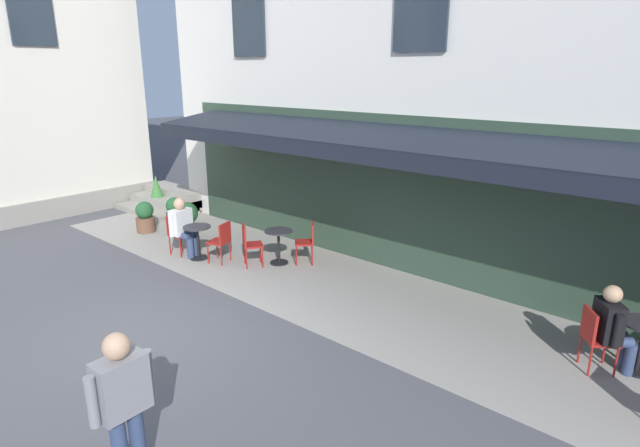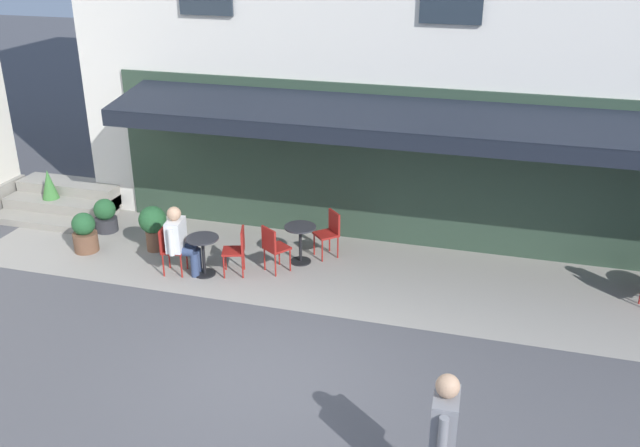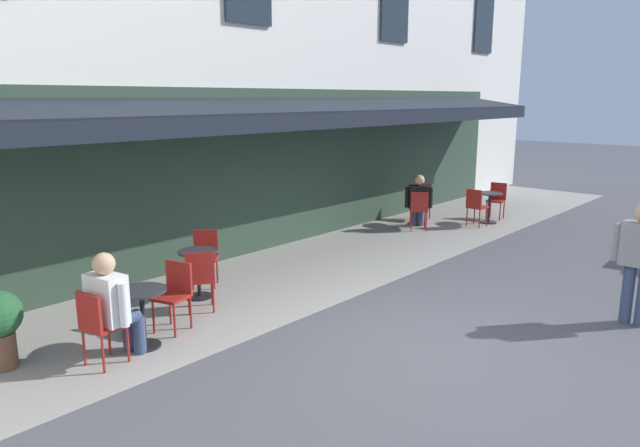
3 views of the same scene
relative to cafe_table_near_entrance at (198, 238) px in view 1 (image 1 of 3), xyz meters
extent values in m
plane|color=#4C4C51|center=(-2.27, 2.60, -0.49)|extent=(70.00, 70.00, 0.00)
cube|color=gray|center=(-5.52, -0.80, -0.49)|extent=(20.50, 3.20, 0.01)
cube|color=#2D4233|center=(-5.27, -2.37, 1.11)|extent=(16.00, 0.06, 3.20)
cube|color=black|center=(-5.27, -1.55, 2.36)|extent=(15.00, 1.70, 0.36)
cube|color=black|center=(-5.27, -0.72, 2.13)|extent=(15.00, 0.04, 0.28)
cube|color=#232D38|center=(-3.93, -2.36, 4.71)|extent=(1.10, 0.06, 1.70)
cube|color=#232D38|center=(0.73, -2.36, 4.71)|extent=(1.10, 0.06, 1.70)
cube|color=#232D38|center=(5.69, 0.60, 5.01)|extent=(0.06, 1.10, 1.70)
cube|color=gray|center=(4.33, -1.60, -0.42)|extent=(2.40, 1.40, 0.15)
cube|color=gray|center=(4.33, -1.95, -0.27)|extent=(2.40, 1.05, 0.30)
cube|color=gray|center=(4.33, -2.30, -0.12)|extent=(2.40, 0.70, 0.45)
cylinder|color=black|center=(0.00, 0.00, -0.48)|extent=(0.40, 0.40, 0.03)
cylinder|color=black|center=(0.00, 0.00, -0.13)|extent=(0.06, 0.06, 0.72)
cylinder|color=#2D2D33|center=(0.00, 0.00, 0.24)|extent=(0.60, 0.60, 0.03)
cylinder|color=maroon|center=(0.35, 0.23, -0.27)|extent=(0.03, 0.03, 0.45)
cylinder|color=maroon|center=(0.40, -0.11, -0.27)|extent=(0.03, 0.03, 0.45)
cylinder|color=maroon|center=(0.68, 0.28, -0.27)|extent=(0.03, 0.03, 0.45)
cylinder|color=maroon|center=(0.74, -0.05, -0.27)|extent=(0.03, 0.03, 0.45)
cube|color=maroon|center=(0.54, 0.09, -0.02)|extent=(0.46, 0.46, 0.04)
cube|color=maroon|center=(0.72, 0.12, 0.21)|extent=(0.10, 0.40, 0.42)
cylinder|color=maroon|center=(-0.31, -0.28, -0.27)|extent=(0.03, 0.03, 0.45)
cylinder|color=maroon|center=(-0.41, 0.05, -0.27)|extent=(0.03, 0.03, 0.45)
cylinder|color=maroon|center=(-0.63, -0.38, -0.27)|extent=(0.03, 0.03, 0.45)
cylinder|color=maroon|center=(-0.74, -0.06, -0.27)|extent=(0.03, 0.03, 0.45)
cube|color=maroon|center=(-0.52, -0.17, -0.02)|extent=(0.50, 0.50, 0.04)
cube|color=maroon|center=(-0.70, -0.22, 0.21)|extent=(0.16, 0.39, 0.42)
cylinder|color=black|center=(-8.28, -1.34, -0.48)|extent=(0.40, 0.40, 0.03)
cylinder|color=black|center=(-8.28, -1.34, -0.13)|extent=(0.06, 0.06, 0.72)
cylinder|color=maroon|center=(-8.08, -0.97, -0.27)|extent=(0.03, 0.03, 0.45)
cylinder|color=maroon|center=(-7.88, -1.25, -0.27)|extent=(0.03, 0.03, 0.45)
cylinder|color=maroon|center=(-7.81, -0.77, -0.27)|extent=(0.03, 0.03, 0.45)
cylinder|color=maroon|center=(-7.60, -1.04, -0.27)|extent=(0.03, 0.03, 0.45)
cube|color=maroon|center=(-7.84, -1.01, -0.02)|extent=(0.56, 0.56, 0.04)
cube|color=maroon|center=(-7.70, -0.90, 0.21)|extent=(0.27, 0.34, 0.42)
cylinder|color=black|center=(-1.56, -0.98, -0.48)|extent=(0.40, 0.40, 0.03)
cylinder|color=black|center=(-1.56, -0.98, -0.13)|extent=(0.06, 0.06, 0.72)
cylinder|color=#2D2D33|center=(-1.56, -0.98, 0.24)|extent=(0.60, 0.60, 0.03)
cylinder|color=maroon|center=(-1.48, -0.57, -0.27)|extent=(0.03, 0.03, 0.45)
cylinder|color=maroon|center=(-1.20, -0.76, -0.27)|extent=(0.03, 0.03, 0.45)
cylinder|color=maroon|center=(-1.29, -0.28, -0.27)|extent=(0.03, 0.03, 0.45)
cylinder|color=maroon|center=(-1.01, -0.48, -0.27)|extent=(0.03, 0.03, 0.45)
cube|color=maroon|center=(-1.25, -0.52, -0.02)|extent=(0.56, 0.56, 0.04)
cube|color=maroon|center=(-1.15, -0.37, 0.21)|extent=(0.35, 0.26, 0.42)
cylinder|color=maroon|center=(-1.72, -1.36, -0.27)|extent=(0.03, 0.03, 0.45)
cylinder|color=maroon|center=(-1.95, -1.11, -0.27)|extent=(0.03, 0.03, 0.45)
cylinder|color=maroon|center=(-1.96, -1.59, -0.27)|extent=(0.03, 0.03, 0.45)
cylinder|color=maroon|center=(-2.20, -1.35, -0.27)|extent=(0.03, 0.03, 0.45)
cube|color=maroon|center=(-1.96, -1.35, -0.02)|extent=(0.57, 0.57, 0.04)
cube|color=maroon|center=(-2.09, -1.48, 0.21)|extent=(0.30, 0.32, 0.42)
cylinder|color=navy|center=(-8.20, -1.17, -0.26)|extent=(0.14, 0.14, 0.47)
cylinder|color=navy|center=(-8.07, -1.07, 0.00)|extent=(0.35, 0.31, 0.15)
cylinder|color=navy|center=(-8.09, -1.31, -0.26)|extent=(0.14, 0.14, 0.47)
cylinder|color=navy|center=(-7.97, -1.21, 0.00)|extent=(0.35, 0.31, 0.15)
cube|color=black|center=(-7.89, -1.04, 0.27)|extent=(0.48, 0.51, 0.55)
sphere|color=tan|center=(-7.89, -1.04, 0.66)|extent=(0.24, 0.24, 0.24)
cylinder|color=black|center=(-8.05, -0.83, 0.26)|extent=(0.10, 0.10, 0.48)
cylinder|color=black|center=(-7.73, -1.26, 0.26)|extent=(0.10, 0.10, 0.48)
cylinder|color=navy|center=(0.13, 0.12, -0.26)|extent=(0.15, 0.15, 0.47)
cylinder|color=navy|center=(0.30, 0.14, 0.00)|extent=(0.36, 0.21, 0.16)
cylinder|color=navy|center=(0.16, -0.07, -0.26)|extent=(0.15, 0.15, 0.47)
cylinder|color=navy|center=(0.33, -0.04, 0.00)|extent=(0.36, 0.21, 0.16)
cube|color=silver|center=(0.48, 0.08, 0.29)|extent=(0.34, 0.51, 0.58)
sphere|color=tan|center=(0.48, 0.08, 0.70)|extent=(0.26, 0.26, 0.26)
cylinder|color=silver|center=(0.44, 0.36, 0.27)|extent=(0.10, 0.10, 0.51)
cylinder|color=silver|center=(0.53, -0.21, 0.27)|extent=(0.10, 0.10, 0.51)
cylinder|color=navy|center=(-4.84, 4.21, -0.08)|extent=(0.16, 0.16, 0.83)
cube|color=gray|center=(-4.85, 4.31, 0.63)|extent=(0.30, 0.49, 0.59)
sphere|color=tan|center=(-4.85, 4.31, 1.05)|extent=(0.26, 0.26, 0.26)
cylinder|color=gray|center=(-4.86, 4.60, 0.61)|extent=(0.10, 0.10, 0.52)
cylinder|color=gray|center=(-4.83, 4.01, 0.61)|extent=(0.10, 0.10, 0.52)
cylinder|color=#2D2D33|center=(4.49, -1.76, -0.31)|extent=(0.39, 0.39, 0.37)
cone|color=#3D7A38|center=(4.49, -1.76, 0.21)|extent=(0.37, 0.37, 0.67)
cylinder|color=#2D2D33|center=(2.82, -1.26, -0.34)|extent=(0.47, 0.47, 0.29)
sphere|color=#23562D|center=(2.82, -1.26, 0.00)|extent=(0.45, 0.45, 0.45)
cylinder|color=brown|center=(2.68, -0.29, -0.30)|extent=(0.48, 0.48, 0.39)
sphere|color=#23562D|center=(2.68, -0.29, 0.09)|extent=(0.45, 0.45, 0.45)
cylinder|color=brown|center=(1.39, -0.70, -0.28)|extent=(0.32, 0.32, 0.42)
sphere|color=#23562D|center=(1.39, -0.70, 0.16)|extent=(0.54, 0.54, 0.54)
camera|label=1|loc=(-9.06, 6.22, 3.51)|focal=28.55mm
camera|label=2|loc=(-5.21, 10.45, 5.50)|focal=39.11mm
camera|label=3|loc=(3.50, 6.05, 2.54)|focal=32.30mm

